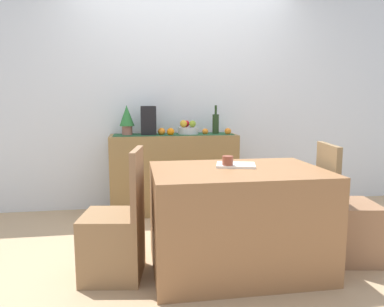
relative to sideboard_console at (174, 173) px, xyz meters
The scene contains 21 objects.
ground_plane 1.03m from the sideboard_console, 82.05° to the right, with size 6.40×6.40×0.02m, color tan.
room_wall_rear 0.97m from the sideboard_console, 63.69° to the left, with size 6.40×0.06×2.70m, color silver.
sideboard_console is the anchor object (origin of this frame).
table_runner 0.43m from the sideboard_console, ahead, with size 1.28×0.32×0.01m, color #245231.
fruit_bowl 0.50m from the sideboard_console, ahead, with size 0.22×0.22×0.07m, color silver.
apple_right 0.58m from the sideboard_console, ahead, with size 0.07×0.07×0.07m, color olive.
apple_upper 0.56m from the sideboard_console, ahead, with size 0.08×0.08×0.08m, color gold.
apple_left 0.57m from the sideboard_console, 24.06° to the left, with size 0.07×0.07×0.07m, color red.
apple_center 0.58m from the sideboard_console, 11.70° to the left, with size 0.07×0.07×0.07m, color red.
wine_bottle 0.72m from the sideboard_console, ahead, with size 0.07×0.07×0.31m.
coffee_maker 0.64m from the sideboard_console, behind, with size 0.16×0.18×0.31m, color black.
potted_plant 0.79m from the sideboard_console, behind, with size 0.16×0.16×0.32m.
orange_loose_end 0.58m from the sideboard_console, ahead, with size 0.07×0.07×0.07m, color orange.
orange_loose_far 0.48m from the sideboard_console, 115.31° to the right, with size 0.08×0.08×0.08m, color orange.
orange_loose_mid 0.75m from the sideboard_console, ahead, with size 0.07×0.07×0.07m, color orange.
orange_loose_near_bowl 0.49m from the sideboard_console, 162.93° to the right, with size 0.08×0.08×0.08m, color orange.
dining_table 1.47m from the sideboard_console, 78.09° to the right, with size 1.22×0.84×0.74m, color #93643F.
open_book 1.41m from the sideboard_console, 76.73° to the right, with size 0.28×0.21×0.02m, color white.
coffee_cup 1.45m from the sideboard_console, 80.08° to the right, with size 0.08×0.08×0.09m, color brown.
chair_near_window 1.56m from the sideboard_console, 111.59° to the right, with size 0.45×0.45×0.90m.
chair_by_corner 1.86m from the sideboard_console, 50.65° to the right, with size 0.46×0.46×0.90m.
Camera 1 is at (-0.54, -2.96, 1.22)m, focal length 33.70 mm.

